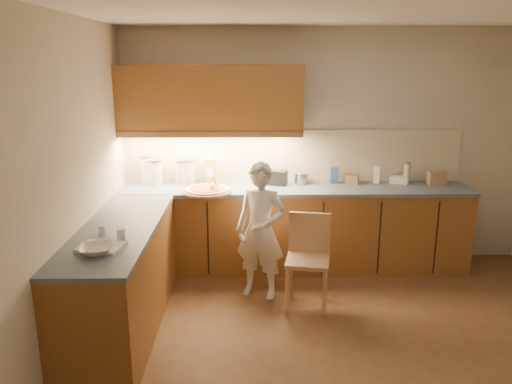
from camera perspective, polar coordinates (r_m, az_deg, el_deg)
room at (r=3.67m, az=12.90°, el=5.45°), size 4.54×4.50×2.62m
l_counter at (r=5.09m, az=-1.40°, el=-5.74°), size 3.77×2.62×0.92m
backsplash at (r=5.62m, az=4.25°, el=4.14°), size 3.75×0.02×0.58m
upper_cabinets at (r=5.37m, az=-5.24°, el=10.49°), size 1.95×0.36×0.73m
pizza_on_board at (r=5.20m, az=-5.57°, el=0.20°), size 0.51×0.51×0.21m
child at (r=4.79m, az=0.55°, el=-4.45°), size 0.56×0.46×1.33m
wooden_chair at (r=4.71m, az=6.00°, el=-7.00°), size 0.46×0.46×0.87m
mixing_bowl at (r=3.73m, az=-17.77°, el=-6.30°), size 0.29×0.29×0.06m
canister_a at (r=5.64m, az=-12.33°, el=2.55°), size 0.16×0.16×0.32m
canister_b at (r=5.57m, az=-11.42°, el=2.25°), size 0.16×0.16×0.28m
canister_c at (r=5.56m, az=-8.52°, el=2.29°), size 0.15×0.15×0.27m
canister_d at (r=5.57m, az=-7.72°, el=2.39°), size 0.17×0.17×0.28m
oil_jug at (r=5.51m, az=-5.23°, el=2.45°), size 0.13×0.11×0.34m
toaster at (r=5.49m, az=2.21°, el=1.67°), size 0.28×0.21×0.16m
steel_pot at (r=5.55m, az=5.13°, el=1.59°), size 0.17×0.17×0.13m
blue_box at (r=5.62m, az=8.95°, el=1.92°), size 0.10×0.07×0.18m
card_box_a at (r=5.64m, az=10.93°, el=1.44°), size 0.16×0.14×0.10m
white_bottle at (r=5.71m, az=13.62°, el=1.96°), size 0.08×0.08×0.20m
flat_pack at (r=5.79m, az=15.96°, el=1.36°), size 0.22×0.18×0.08m
tall_jar at (r=5.80m, az=16.85°, el=2.12°), size 0.07×0.07×0.23m
card_box_b at (r=5.85m, az=19.94°, el=1.51°), size 0.19×0.15×0.14m
dough_cloth at (r=3.83m, az=-17.29°, el=-6.02°), size 0.35×0.30×0.02m
spice_jar_a at (r=4.13m, az=-17.19°, el=-4.14°), size 0.07×0.07×0.07m
spice_jar_b at (r=3.97m, az=-15.16°, el=-4.64°), size 0.08×0.08×0.08m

